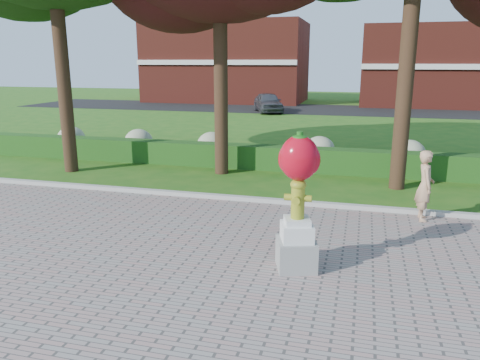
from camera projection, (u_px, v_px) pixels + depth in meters
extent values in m
plane|color=#225A16|center=(229.00, 246.00, 9.39)|extent=(100.00, 100.00, 0.00)
cube|color=#ADADA5|center=(261.00, 201.00, 12.18)|extent=(40.00, 0.18, 0.15)
cube|color=#1D4914|center=(287.00, 158.00, 15.85)|extent=(24.00, 0.70, 0.80)
ellipsoid|color=#9FA77F|center=(71.00, 139.00, 18.99)|extent=(1.10, 1.10, 0.99)
ellipsoid|color=#9FA77F|center=(139.00, 142.00, 18.24)|extent=(1.10, 1.10, 0.99)
ellipsoid|color=#9FA77F|center=(212.00, 145.00, 17.49)|extent=(1.10, 1.10, 0.99)
ellipsoid|color=#9FA77F|center=(319.00, 150.00, 16.50)|extent=(1.10, 1.10, 0.99)
ellipsoid|color=#9FA77F|center=(409.00, 154.00, 15.75)|extent=(1.10, 1.10, 0.99)
cube|color=black|center=(331.00, 110.00, 35.61)|extent=(50.00, 8.00, 0.02)
cube|color=maroon|center=(227.00, 62.00, 42.86)|extent=(14.00, 8.00, 7.00)
cube|color=maroon|center=(437.00, 66.00, 38.46)|extent=(12.00, 8.00, 6.40)
cylinder|color=black|center=(63.00, 69.00, 14.98)|extent=(0.44, 0.44, 6.72)
cylinder|color=black|center=(221.00, 78.00, 14.75)|extent=(0.44, 0.44, 6.16)
cylinder|color=black|center=(407.00, 60.00, 12.77)|extent=(0.44, 0.44, 7.28)
cube|color=gray|center=(296.00, 254.00, 8.23)|extent=(0.83, 0.83, 0.53)
cube|color=silver|center=(297.00, 232.00, 8.13)|extent=(0.67, 0.67, 0.30)
cube|color=silver|center=(297.00, 221.00, 8.08)|extent=(0.53, 0.53, 0.11)
cylinder|color=olive|center=(298.00, 201.00, 7.99)|extent=(0.23, 0.23, 0.60)
ellipsoid|color=olive|center=(298.00, 185.00, 7.92)|extent=(0.28, 0.28, 0.19)
cylinder|color=olive|center=(288.00, 197.00, 8.02)|extent=(0.13, 0.12, 0.12)
cylinder|color=olive|center=(308.00, 199.00, 7.94)|extent=(0.13, 0.12, 0.12)
cylinder|color=olive|center=(297.00, 200.00, 7.83)|extent=(0.13, 0.13, 0.13)
cylinder|color=olive|center=(299.00, 180.00, 7.90)|extent=(0.09, 0.09, 0.05)
ellipsoid|color=red|center=(299.00, 158.00, 7.81)|extent=(0.67, 0.60, 0.77)
ellipsoid|color=red|center=(288.00, 159.00, 7.86)|extent=(0.33, 0.33, 0.49)
ellipsoid|color=red|center=(311.00, 160.00, 7.76)|extent=(0.33, 0.33, 0.49)
cylinder|color=#1D6116|center=(300.00, 135.00, 7.71)|extent=(0.11, 0.11, 0.13)
ellipsoid|color=#1D6116|center=(300.00, 137.00, 7.72)|extent=(0.26, 0.26, 0.09)
imported|color=tan|center=(425.00, 186.00, 10.65)|extent=(0.43, 0.62, 1.63)
imported|color=#42434A|center=(268.00, 102.00, 33.70)|extent=(3.09, 4.43, 1.40)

